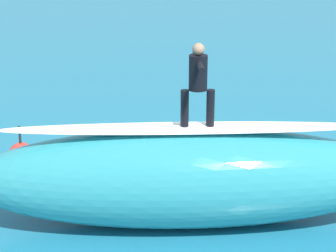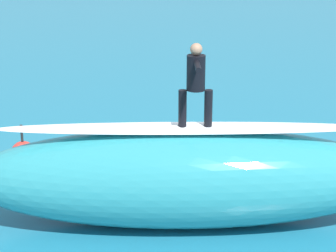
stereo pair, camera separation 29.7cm
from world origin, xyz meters
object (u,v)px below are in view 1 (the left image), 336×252
(surfer_riding, at_px, (198,79))
(buoy_marker, at_px, (21,155))
(surfboard_riding, at_px, (197,128))
(surfboard_paddling, at_px, (146,157))
(surfer_paddling, at_px, (151,151))

(surfer_riding, relative_size, buoy_marker, 1.54)
(surfboard_riding, height_order, buoy_marker, surfboard_riding)
(surfboard_paddling, height_order, surfer_paddling, surfer_paddling)
(surfer_paddling, bearing_deg, buoy_marker, 33.47)
(surfboard_paddling, relative_size, surfer_paddling, 1.37)
(surfboard_riding, bearing_deg, surfer_paddling, -75.91)
(surfboard_riding, relative_size, surfer_riding, 1.19)
(surfboard_riding, xyz_separation_m, surfboard_paddling, (1.26, -3.35, -1.94))
(surfer_paddling, relative_size, buoy_marker, 1.58)
(surfboard_riding, bearing_deg, surfboard_paddling, -74.36)
(surfer_paddling, bearing_deg, surfer_riding, 130.84)
(surfer_riding, xyz_separation_m, surfboard_paddling, (1.26, -3.35, -2.89))
(surfboard_riding, relative_size, surfer_paddling, 1.16)
(surfboard_riding, relative_size, buoy_marker, 1.84)
(surfboard_paddling, bearing_deg, buoy_marker, 34.81)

